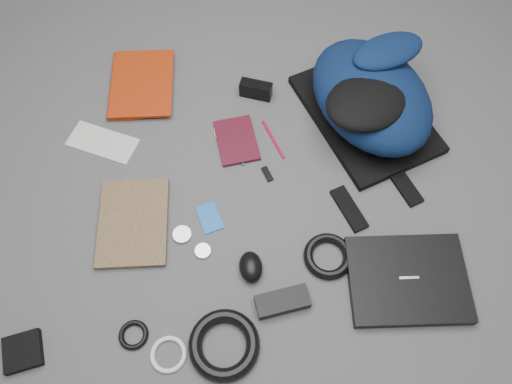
{
  "coord_description": "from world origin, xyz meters",
  "views": [
    {
      "loc": [
        -0.01,
        -0.67,
        1.32
      ],
      "look_at": [
        0.0,
        0.0,
        0.02
      ],
      "focal_mm": 35.0,
      "sensor_mm": 36.0,
      "label": 1
    }
  ],
  "objects_px": {
    "comic_book": "(99,224)",
    "laptop": "(408,280)",
    "power_brick": "(282,302)",
    "mouse": "(251,267)",
    "compact_camera": "(256,90)",
    "dvd_case": "(237,141)",
    "pouch": "(23,352)",
    "textbook_red": "(110,85)",
    "backpack": "(371,96)"
  },
  "relations": [
    {
      "from": "dvd_case",
      "to": "textbook_red",
      "type": "bearing_deg",
      "value": 140.67
    },
    {
      "from": "comic_book",
      "to": "power_brick",
      "type": "relative_size",
      "value": 1.91
    },
    {
      "from": "dvd_case",
      "to": "pouch",
      "type": "bearing_deg",
      "value": -142.35
    },
    {
      "from": "compact_camera",
      "to": "textbook_red",
      "type": "bearing_deg",
      "value": -168.62
    },
    {
      "from": "backpack",
      "to": "mouse",
      "type": "bearing_deg",
      "value": -150.75
    },
    {
      "from": "backpack",
      "to": "dvd_case",
      "type": "bearing_deg",
      "value": 167.9
    },
    {
      "from": "pouch",
      "to": "comic_book",
      "type": "bearing_deg",
      "value": 67.42
    },
    {
      "from": "laptop",
      "to": "dvd_case",
      "type": "distance_m",
      "value": 0.66
    },
    {
      "from": "power_brick",
      "to": "laptop",
      "type": "bearing_deg",
      "value": -3.89
    },
    {
      "from": "comic_book",
      "to": "mouse",
      "type": "distance_m",
      "value": 0.46
    },
    {
      "from": "compact_camera",
      "to": "power_brick",
      "type": "xyz_separation_m",
      "value": [
        0.06,
        -0.7,
        -0.01
      ]
    },
    {
      "from": "backpack",
      "to": "pouch",
      "type": "distance_m",
      "value": 1.21
    },
    {
      "from": "comic_book",
      "to": "laptop",
      "type": "bearing_deg",
      "value": -13.69
    },
    {
      "from": "comic_book",
      "to": "pouch",
      "type": "relative_size",
      "value": 2.92
    },
    {
      "from": "compact_camera",
      "to": "power_brick",
      "type": "distance_m",
      "value": 0.7
    },
    {
      "from": "compact_camera",
      "to": "mouse",
      "type": "xyz_separation_m",
      "value": [
        -0.02,
        -0.6,
        -0.01
      ]
    },
    {
      "from": "power_brick",
      "to": "pouch",
      "type": "xyz_separation_m",
      "value": [
        -0.67,
        -0.12,
        -0.01
      ]
    },
    {
      "from": "laptop",
      "to": "dvd_case",
      "type": "relative_size",
      "value": 1.89
    },
    {
      "from": "mouse",
      "to": "power_brick",
      "type": "height_order",
      "value": "mouse"
    },
    {
      "from": "textbook_red",
      "to": "dvd_case",
      "type": "xyz_separation_m",
      "value": [
        0.42,
        -0.22,
        -0.01
      ]
    },
    {
      "from": "backpack",
      "to": "dvd_case",
      "type": "relative_size",
      "value": 3.01
    },
    {
      "from": "comic_book",
      "to": "pouch",
      "type": "height_order",
      "value": "pouch"
    },
    {
      "from": "laptop",
      "to": "textbook_red",
      "type": "bearing_deg",
      "value": 141.55
    },
    {
      "from": "compact_camera",
      "to": "backpack",
      "type": "bearing_deg",
      "value": 1.34
    },
    {
      "from": "mouse",
      "to": "power_brick",
      "type": "bearing_deg",
      "value": -55.7
    },
    {
      "from": "mouse",
      "to": "comic_book",
      "type": "bearing_deg",
      "value": 155.48
    },
    {
      "from": "compact_camera",
      "to": "comic_book",
      "type": "bearing_deg",
      "value": -119.0
    },
    {
      "from": "backpack",
      "to": "pouch",
      "type": "height_order",
      "value": "backpack"
    },
    {
      "from": "compact_camera",
      "to": "power_brick",
      "type": "relative_size",
      "value": 0.73
    },
    {
      "from": "laptop",
      "to": "power_brick",
      "type": "height_order",
      "value": "power_brick"
    },
    {
      "from": "backpack",
      "to": "textbook_red",
      "type": "relative_size",
      "value": 1.81
    },
    {
      "from": "textbook_red",
      "to": "power_brick",
      "type": "bearing_deg",
      "value": -55.17
    },
    {
      "from": "backpack",
      "to": "power_brick",
      "type": "distance_m",
      "value": 0.68
    },
    {
      "from": "backpack",
      "to": "mouse",
      "type": "xyz_separation_m",
      "value": [
        -0.38,
        -0.51,
        -0.08
      ]
    },
    {
      "from": "dvd_case",
      "to": "power_brick",
      "type": "bearing_deg",
      "value": -88.4
    },
    {
      "from": "compact_camera",
      "to": "pouch",
      "type": "relative_size",
      "value": 1.12
    },
    {
      "from": "laptop",
      "to": "compact_camera",
      "type": "xyz_separation_m",
      "value": [
        -0.4,
        0.64,
        0.01
      ]
    },
    {
      "from": "mouse",
      "to": "pouch",
      "type": "distance_m",
      "value": 0.62
    },
    {
      "from": "pouch",
      "to": "compact_camera",
      "type": "bearing_deg",
      "value": 53.38
    },
    {
      "from": "laptop",
      "to": "mouse",
      "type": "distance_m",
      "value": 0.43
    },
    {
      "from": "compact_camera",
      "to": "dvd_case",
      "type": "bearing_deg",
      "value": -93.5
    },
    {
      "from": "power_brick",
      "to": "mouse",
      "type": "bearing_deg",
      "value": 117.92
    },
    {
      "from": "dvd_case",
      "to": "compact_camera",
      "type": "height_order",
      "value": "compact_camera"
    },
    {
      "from": "textbook_red",
      "to": "comic_book",
      "type": "bearing_deg",
      "value": -88.84
    },
    {
      "from": "backpack",
      "to": "laptop",
      "type": "distance_m",
      "value": 0.56
    },
    {
      "from": "laptop",
      "to": "mouse",
      "type": "bearing_deg",
      "value": 173.74
    },
    {
      "from": "power_brick",
      "to": "pouch",
      "type": "height_order",
      "value": "power_brick"
    },
    {
      "from": "laptop",
      "to": "dvd_case",
      "type": "height_order",
      "value": "laptop"
    },
    {
      "from": "backpack",
      "to": "pouch",
      "type": "relative_size",
      "value": 5.42
    },
    {
      "from": "backpack",
      "to": "comic_book",
      "type": "height_order",
      "value": "backpack"
    }
  ]
}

